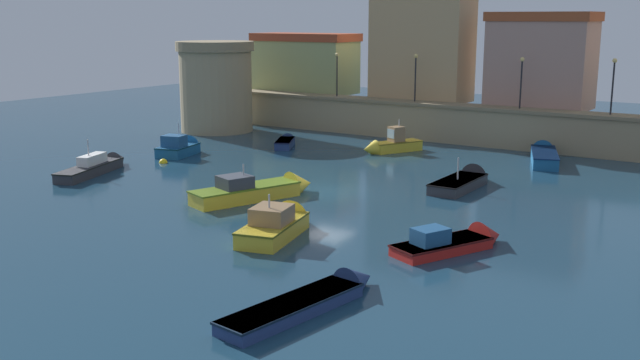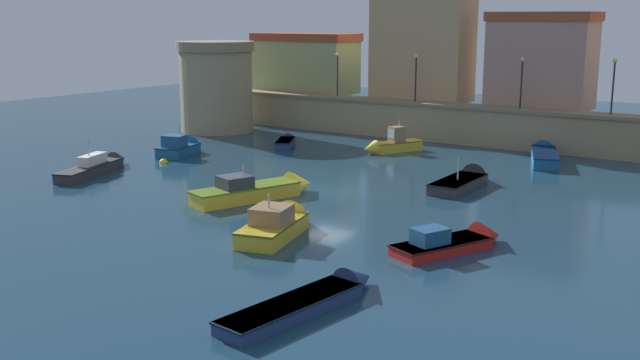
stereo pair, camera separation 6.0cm
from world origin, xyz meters
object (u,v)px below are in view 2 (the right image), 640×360
object	(u,v)px
moored_boat_2	(391,145)
mooring_buoy_0	(164,163)
fortress_tower	(216,86)
moored_boat_6	(544,155)
quay_lamp_0	(337,68)
moored_boat_4	(259,189)
moored_boat_1	(466,180)
moored_boat_3	(317,297)
moored_boat_5	(286,142)
quay_lamp_1	(416,70)
moored_boat_8	(458,241)
moored_boat_7	(182,147)
quay_lamp_2	(522,75)
moored_boat_10	(280,223)
quay_lamp_3	(614,78)

from	to	relation	value
moored_boat_2	mooring_buoy_0	size ratio (longest dim) A/B	8.61
fortress_tower	moored_boat_6	distance (m)	27.93
quay_lamp_0	moored_boat_4	world-z (taller)	quay_lamp_0
moored_boat_1	moored_boat_2	size ratio (longest dim) A/B	1.24
fortress_tower	moored_boat_3	size ratio (longest dim) A/B	1.05
quay_lamp_0	moored_boat_5	distance (m)	10.08
moored_boat_6	mooring_buoy_0	world-z (taller)	moored_boat_6
quay_lamp_1	moored_boat_5	xyz separation A→B (m)	(-6.46, -8.65, -5.14)
mooring_buoy_0	moored_boat_1	bearing A→B (deg)	13.41
quay_lamp_1	moored_boat_3	size ratio (longest dim) A/B	0.52
moored_boat_8	mooring_buoy_0	xyz separation A→B (m)	(-24.17, 6.81, -0.32)
moored_boat_2	moored_boat_3	bearing A→B (deg)	50.23
moored_boat_1	moored_boat_6	xyz separation A→B (m)	(1.36, 10.20, 0.10)
moored_boat_1	moored_boat_8	xyz separation A→B (m)	(4.48, -11.50, -0.00)
quay_lamp_0	moored_boat_2	world-z (taller)	quay_lamp_0
moored_boat_7	quay_lamp_2	bearing A→B (deg)	-65.01
fortress_tower	mooring_buoy_0	bearing A→B (deg)	-63.08
moored_boat_2	moored_boat_10	world-z (taller)	moored_boat_2
quay_lamp_2	moored_boat_3	distance (m)	34.77
moored_boat_1	moored_boat_3	distance (m)	20.23
quay_lamp_2	moored_boat_7	size ratio (longest dim) A/B	0.83
moored_boat_6	fortress_tower	bearing A→B (deg)	74.16
quay_lamp_3	quay_lamp_2	bearing A→B (deg)	180.00
moored_boat_3	fortress_tower	bearing A→B (deg)	53.90
fortress_tower	moored_boat_3	world-z (taller)	fortress_tower
moored_boat_7	fortress_tower	bearing A→B (deg)	14.05
quay_lamp_3	moored_boat_10	size ratio (longest dim) A/B	0.66
quay_lamp_2	mooring_buoy_0	world-z (taller)	quay_lamp_2
moored_boat_1	moored_boat_2	bearing A→B (deg)	50.15
moored_boat_5	moored_boat_3	bearing A→B (deg)	-170.18
moored_boat_10	moored_boat_3	bearing A→B (deg)	-149.29
quay_lamp_2	moored_boat_7	bearing A→B (deg)	-140.60
moored_boat_5	moored_boat_6	bearing A→B (deg)	-103.41
quay_lamp_0	moored_boat_7	world-z (taller)	quay_lamp_0
quay_lamp_3	moored_boat_1	xyz separation A→B (m)	(-4.64, -14.05, -5.19)
moored_boat_2	moored_boat_3	size ratio (longest dim) A/B	0.67
moored_boat_1	moored_boat_7	distance (m)	20.96
quay_lamp_1	quay_lamp_2	world-z (taller)	quay_lamp_1
fortress_tower	moored_boat_1	distance (m)	27.80
moored_boat_10	mooring_buoy_0	bearing A→B (deg)	46.67
quay_lamp_1	quay_lamp_3	distance (m)	15.02
quay_lamp_3	moored_boat_2	bearing A→B (deg)	-153.88
quay_lamp_1	fortress_tower	bearing A→B (deg)	-160.17
moored_boat_5	mooring_buoy_0	xyz separation A→B (m)	(-2.85, -10.09, -0.31)
quay_lamp_2	moored_boat_10	xyz separation A→B (m)	(-1.35, -27.91, -4.93)
moored_boat_3	mooring_buoy_0	bearing A→B (deg)	63.92
quay_lamp_0	moored_boat_10	distance (m)	31.88
quay_lamp_3	moored_boat_1	distance (m)	15.68
moored_boat_10	moored_boat_8	bearing A→B (deg)	-87.13
quay_lamp_2	moored_boat_8	world-z (taller)	quay_lamp_2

